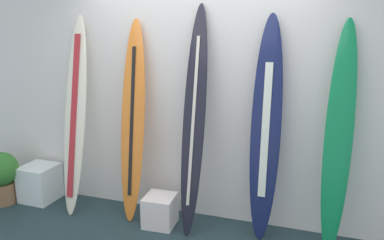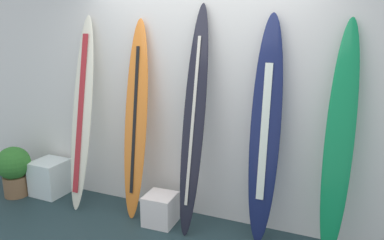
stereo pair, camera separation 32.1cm
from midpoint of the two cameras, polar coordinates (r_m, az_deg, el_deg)
name	(u,v)px [view 2 (the right image)]	position (r m, az deg, el deg)	size (l,w,h in m)	color
wall_back	(203,87)	(3.89, 4.02, 5.03)	(7.20, 0.20, 2.80)	silver
surfboard_ivory	(82,115)	(4.25, -14.49, 0.68)	(0.27, 0.49, 2.14)	silver
surfboard_sunset	(136,121)	(3.93, -6.31, -0.13)	(0.27, 0.40, 2.10)	orange
surfboard_charcoal	(194,121)	(3.59, 2.83, -0.26)	(0.23, 0.50, 2.24)	black
surfboard_navy	(265,133)	(3.51, 13.74, -2.04)	(0.28, 0.33, 2.14)	#17204D
surfboard_emerald	(339,143)	(3.46, 24.15, -3.29)	(0.26, 0.34, 2.09)	#118248
display_block_left	(160,209)	(3.99, -2.51, -13.55)	(0.32, 0.32, 0.32)	white
display_block_center	(50,177)	(4.89, -19.18, -8.35)	(0.39, 0.39, 0.42)	white
potted_plant	(14,169)	(4.94, -23.99, -6.85)	(0.40, 0.40, 0.62)	brown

